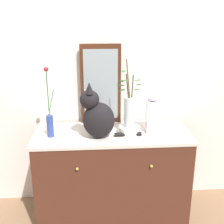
{
  "coord_description": "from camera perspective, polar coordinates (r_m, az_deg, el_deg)",
  "views": [
    {
      "loc": [
        -0.16,
        -2.27,
        1.75
      ],
      "look_at": [
        0.0,
        0.0,
        0.99
      ],
      "focal_mm": 46.84,
      "sensor_mm": 36.0,
      "label": 1
    }
  ],
  "objects": [
    {
      "name": "vase_slim_green",
      "position": [
        2.38,
        -12.06,
        -1.63
      ],
      "size": [
        0.07,
        0.05,
        0.57
      ],
      "color": "#2F428E",
      "rests_on": "sideboard"
    },
    {
      "name": "vase_glass_clear",
      "position": [
        2.38,
        3.42,
        0.39
      ],
      "size": [
        0.22,
        0.13,
        0.56
      ],
      "color": "silver",
      "rests_on": "bowl_porcelain"
    },
    {
      "name": "cat_sitting",
      "position": [
        2.3,
        -2.9,
        -0.72
      ],
      "size": [
        0.49,
        0.19,
        0.44
      ],
      "color": "black",
      "rests_on": "sideboard"
    },
    {
      "name": "sideboard",
      "position": [
        2.64,
        0.0,
        -12.11
      ],
      "size": [
        1.3,
        0.56,
        0.81
      ],
      "color": "#4A2519",
      "rests_on": "ground_plane"
    },
    {
      "name": "jar_lidded_porcelain",
      "position": [
        2.45,
        7.95,
        -0.32
      ],
      "size": [
        0.11,
        0.11,
        0.35
      ],
      "color": "white",
      "rests_on": "sideboard"
    },
    {
      "name": "bowl_porcelain",
      "position": [
        2.44,
        3.36,
        -3.51
      ],
      "size": [
        0.18,
        0.18,
        0.06
      ],
      "primitive_type": "cylinder",
      "color": "white",
      "rests_on": "sideboard"
    },
    {
      "name": "wall_back",
      "position": [
        2.66,
        -0.55,
        8.73
      ],
      "size": [
        4.4,
        0.08,
        2.6
      ],
      "primitive_type": "cube",
      "color": "silver",
      "rests_on": "ground_plane"
    },
    {
      "name": "mirror_leaning",
      "position": [
        2.59,
        -2.21,
        5.36
      ],
      "size": [
        0.36,
        0.03,
        0.71
      ],
      "color": "#452112",
      "rests_on": "sideboard"
    },
    {
      "name": "ground_plane",
      "position": [
        2.87,
        0.0,
        -19.1
      ],
      "size": [
        6.0,
        6.0,
        0.0
      ],
      "primitive_type": "plane",
      "color": "#836246"
    }
  ]
}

